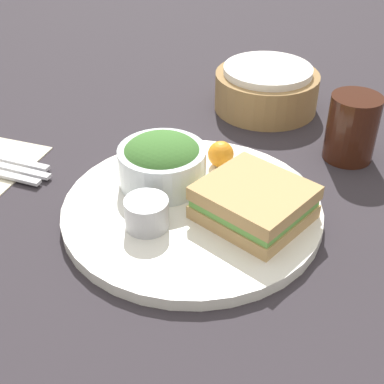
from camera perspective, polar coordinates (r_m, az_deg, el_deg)
ground_plane at (r=0.70m, az=0.00°, el=-2.40°), size 4.00×4.00×0.00m
plate at (r=0.70m, az=0.00°, el=-1.88°), size 0.34×0.34×0.02m
sandwich at (r=0.66m, az=6.66°, el=-1.06°), size 0.16×0.15×0.05m
salad_bowl at (r=0.72m, az=-3.20°, el=3.26°), size 0.12×0.12×0.07m
dressing_cup at (r=0.65m, az=-4.85°, el=-2.28°), size 0.05×0.05×0.04m
orange_wedge at (r=0.76m, az=3.09°, el=4.06°), size 0.04×0.04×0.04m
drink_glass at (r=0.83m, az=16.69°, el=6.57°), size 0.07×0.07×0.10m
bread_basket at (r=0.96m, az=7.93°, el=10.86°), size 0.18×0.18×0.08m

